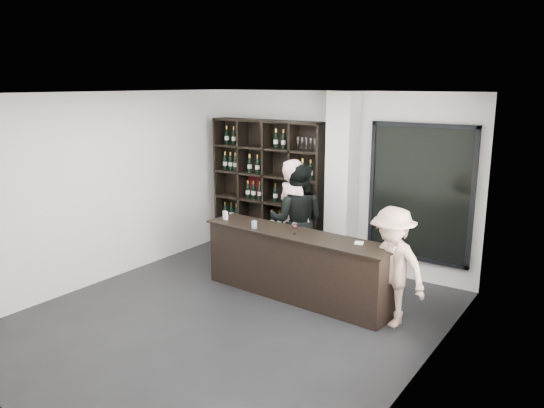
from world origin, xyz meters
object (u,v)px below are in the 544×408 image
Objects in this scene: taster_black at (297,221)px; taster_pink at (294,219)px; customer at (392,267)px; wine_shelf at (268,188)px; tasting_counter at (296,265)px.

taster_pink is at bearing -22.84° from taster_black.
customer is (1.89, -0.80, -0.14)m from taster_black.
wine_shelf reaches higher than taster_pink.
customer is at bearing 179.86° from taster_pink.
wine_shelf reaches higher than tasting_counter.
tasting_counter is at bearing -44.32° from wine_shelf.
tasting_counter is at bearing 145.93° from taster_pink.
customer is at bearing 134.24° from taster_black.
wine_shelf is 3.34m from customer.
tasting_counter is (1.50, -1.47, -0.71)m from wine_shelf.
tasting_counter is at bearing 98.03° from taster_black.
wine_shelf is at bearing 139.71° from tasting_counter.
taster_pink is 1.04× the size of taster_black.
taster_pink is at bearing -35.56° from wine_shelf.
wine_shelf is at bearing -13.33° from taster_pink.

